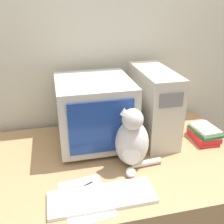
{
  "coord_description": "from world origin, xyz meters",
  "views": [
    {
      "loc": [
        -0.31,
        -0.76,
        1.61
      ],
      "look_at": [
        -0.01,
        0.53,
        1.0
      ],
      "focal_mm": 42.0,
      "sensor_mm": 36.0,
      "label": 1
    }
  ],
  "objects_px": {
    "crt_monitor": "(94,111)",
    "book_stack": "(204,134)",
    "cat": "(132,141)",
    "pen": "(79,189)",
    "computer_tower": "(153,104)",
    "keyboard": "(102,197)"
  },
  "relations": [
    {
      "from": "pen",
      "to": "book_stack",
      "type": "bearing_deg",
      "value": 18.95
    },
    {
      "from": "crt_monitor",
      "to": "computer_tower",
      "type": "distance_m",
      "value": 0.38
    },
    {
      "from": "keyboard",
      "to": "crt_monitor",
      "type": "bearing_deg",
      "value": 83.59
    },
    {
      "from": "crt_monitor",
      "to": "book_stack",
      "type": "xyz_separation_m",
      "value": [
        0.68,
        -0.14,
        -0.17
      ]
    },
    {
      "from": "crt_monitor",
      "to": "cat",
      "type": "xyz_separation_m",
      "value": [
        0.15,
        -0.28,
        -0.07
      ]
    },
    {
      "from": "cat",
      "to": "computer_tower",
      "type": "bearing_deg",
      "value": 69.96
    },
    {
      "from": "keyboard",
      "to": "book_stack",
      "type": "bearing_deg",
      "value": 26.86
    },
    {
      "from": "crt_monitor",
      "to": "keyboard",
      "type": "relative_size",
      "value": 0.93
    },
    {
      "from": "keyboard",
      "to": "book_stack",
      "type": "xyz_separation_m",
      "value": [
        0.74,
        0.37,
        0.03
      ]
    },
    {
      "from": "book_stack",
      "to": "pen",
      "type": "xyz_separation_m",
      "value": [
        -0.84,
        -0.29,
        -0.04
      ]
    },
    {
      "from": "computer_tower",
      "to": "cat",
      "type": "height_order",
      "value": "computer_tower"
    },
    {
      "from": "computer_tower",
      "to": "cat",
      "type": "distance_m",
      "value": 0.37
    },
    {
      "from": "keyboard",
      "to": "computer_tower",
      "type": "bearing_deg",
      "value": 49.54
    },
    {
      "from": "crt_monitor",
      "to": "computer_tower",
      "type": "xyz_separation_m",
      "value": [
        0.38,
        -0.0,
        0.01
      ]
    },
    {
      "from": "cat",
      "to": "pen",
      "type": "height_order",
      "value": "cat"
    },
    {
      "from": "crt_monitor",
      "to": "keyboard",
      "type": "height_order",
      "value": "crt_monitor"
    },
    {
      "from": "keyboard",
      "to": "book_stack",
      "type": "height_order",
      "value": "book_stack"
    },
    {
      "from": "computer_tower",
      "to": "keyboard",
      "type": "xyz_separation_m",
      "value": [
        -0.43,
        -0.51,
        -0.21
      ]
    },
    {
      "from": "cat",
      "to": "book_stack",
      "type": "bearing_deg",
      "value": 33.91
    },
    {
      "from": "crt_monitor",
      "to": "computer_tower",
      "type": "bearing_deg",
      "value": -0.2
    },
    {
      "from": "computer_tower",
      "to": "book_stack",
      "type": "xyz_separation_m",
      "value": [
        0.31,
        -0.13,
        -0.18
      ]
    },
    {
      "from": "computer_tower",
      "to": "keyboard",
      "type": "bearing_deg",
      "value": -130.46
    }
  ]
}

